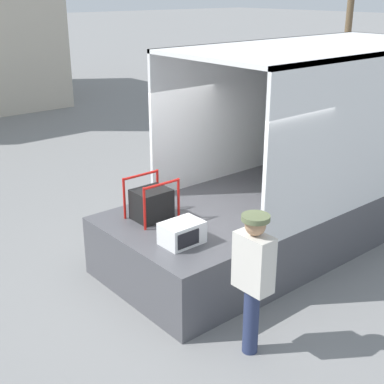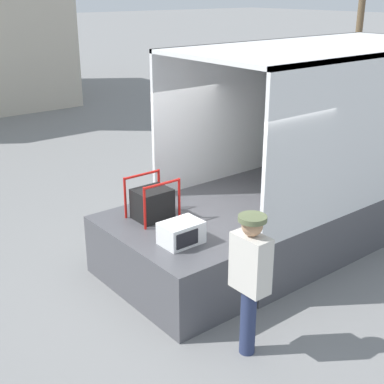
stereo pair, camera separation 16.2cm
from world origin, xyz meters
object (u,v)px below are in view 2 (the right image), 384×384
at_px(box_truck, 375,159).
at_px(portable_generator, 153,203).
at_px(microwave, 181,233).
at_px(worker_person, 250,272).

xyz_separation_m(box_truck, portable_generator, (-4.70, 0.46, 0.16)).
relative_size(microwave, portable_generator, 0.85).
xyz_separation_m(microwave, worker_person, (-0.05, -1.29, 0.03)).
xyz_separation_m(box_truck, worker_person, (-4.93, -1.71, 0.10)).
height_order(box_truck, microwave, box_truck).
distance_m(box_truck, worker_person, 5.22).
distance_m(box_truck, portable_generator, 4.72).
xyz_separation_m(portable_generator, worker_person, (-0.24, -2.18, -0.05)).
bearing_deg(portable_generator, microwave, -101.93).
relative_size(box_truck, microwave, 13.83).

